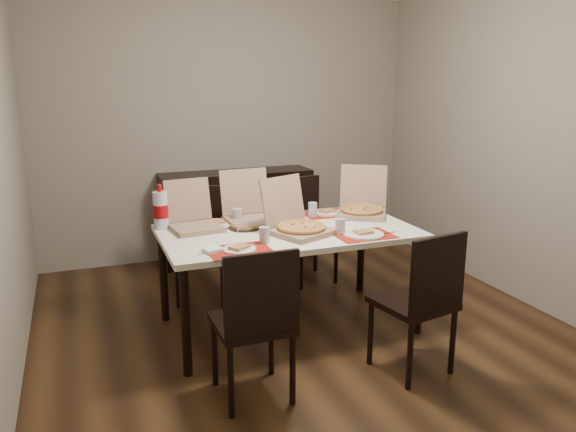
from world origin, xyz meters
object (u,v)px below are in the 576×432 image
at_px(chair_near_right, 422,297).
at_px(chair_far_left, 201,238).
at_px(chair_near_left, 256,319).
at_px(dining_table, 288,238).
at_px(soda_bottle, 161,210).
at_px(dip_bowl, 292,221).
at_px(sideboard, 237,216).
at_px(pizza_box_center, 298,225).
at_px(chair_far_right, 305,224).

bearing_deg(chair_near_right, chair_far_left, 119.10).
bearing_deg(chair_near_left, dining_table, 58.81).
xyz_separation_m(chair_near_left, chair_near_right, (1.04, -0.07, 0.00)).
relative_size(chair_near_right, soda_bottle, 2.87).
bearing_deg(dip_bowl, chair_far_left, 129.96).
height_order(sideboard, soda_bottle, soda_bottle).
xyz_separation_m(chair_far_left, pizza_box_center, (0.49, -0.94, 0.30)).
distance_m(pizza_box_center, soda_bottle, 0.99).
height_order(sideboard, pizza_box_center, pizza_box_center).
height_order(chair_far_left, chair_far_right, same).
bearing_deg(chair_far_right, dining_table, -119.27).
height_order(dining_table, pizza_box_center, pizza_box_center).
distance_m(chair_far_left, chair_far_right, 0.98).
height_order(dining_table, chair_near_right, chair_near_right).
relative_size(dining_table, chair_far_left, 1.94).
height_order(chair_far_left, pizza_box_center, pizza_box_center).
bearing_deg(soda_bottle, chair_far_right, 22.65).
relative_size(dining_table, pizza_box_center, 3.38).
bearing_deg(pizza_box_center, chair_near_right, -59.41).
height_order(chair_near_left, chair_far_left, same).
relative_size(sideboard, chair_near_right, 1.61).
bearing_deg(sideboard, soda_bottle, -125.20).
relative_size(chair_near_left, pizza_box_center, 1.75).
distance_m(dining_table, pizza_box_center, 0.17).
xyz_separation_m(chair_near_right, dip_bowl, (-0.42, 1.10, 0.25)).
relative_size(sideboard, soda_bottle, 4.62).
distance_m(chair_near_left, chair_far_right, 2.06).
xyz_separation_m(dining_table, chair_near_right, (0.52, -0.94, -0.17)).
bearing_deg(dip_bowl, chair_near_left, -121.06).
distance_m(dining_table, chair_far_left, 0.96).
bearing_deg(dip_bowl, chair_far_right, 60.96).
distance_m(sideboard, chair_far_left, 1.02).
bearing_deg(soda_bottle, chair_near_left, -75.22).
height_order(dining_table, soda_bottle, soda_bottle).
bearing_deg(pizza_box_center, chair_far_left, 117.76).
relative_size(chair_far_right, soda_bottle, 2.87).
height_order(chair_near_right, pizza_box_center, pizza_box_center).
height_order(dining_table, chair_far_right, chair_far_right).
distance_m(chair_near_right, pizza_box_center, 1.00).
distance_m(sideboard, chair_near_left, 2.62).
height_order(sideboard, dining_table, sideboard).
bearing_deg(chair_near_right, dining_table, 118.83).
bearing_deg(chair_near_left, soda_bottle, 104.78).
distance_m(dining_table, dip_bowl, 0.20).
xyz_separation_m(chair_far_left, chair_far_right, (0.98, 0.10, 0.00)).
relative_size(sideboard, dining_table, 0.83).
xyz_separation_m(pizza_box_center, soda_bottle, (-0.88, 0.46, 0.08)).
bearing_deg(chair_far_right, dip_bowl, -119.04).
xyz_separation_m(dining_table, chair_far_right, (0.51, 0.92, -0.17)).
bearing_deg(chair_near_left, chair_far_left, 87.86).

